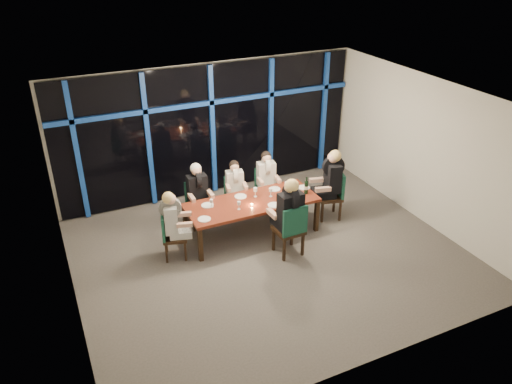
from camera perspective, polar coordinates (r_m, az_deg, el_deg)
room at (r=8.56m, az=1.71°, el=4.10°), size 7.04×7.00×3.02m
window_wall at (r=11.24m, az=-5.04°, el=7.28°), size 6.86×0.43×2.94m
dining_table at (r=9.80m, az=-0.50°, el=-1.42°), size 2.60×1.00×0.75m
chair_far_left at (r=10.30m, az=-6.72°, el=-1.04°), size 0.44×0.44×0.95m
chair_far_mid at (r=10.61m, az=-2.48°, el=-0.23°), size 0.47×0.47×0.87m
chair_far_right at (r=10.87m, az=1.07°, el=0.67°), size 0.49×0.49×0.92m
chair_end_left at (r=9.33m, az=-9.81°, el=-4.66°), size 0.53×0.53×0.93m
chair_end_right at (r=10.59m, az=8.86°, el=-0.02°), size 0.59×0.59×1.05m
chair_near_mid at (r=9.22m, az=4.05°, el=-4.11°), size 0.52×0.52×1.08m
diner_far_left at (r=10.06m, az=-6.69°, el=0.64°), size 0.47×0.59×0.92m
diner_far_mid at (r=10.39m, az=-2.44°, el=1.28°), size 0.48×0.58×0.85m
diner_far_right at (r=10.64m, az=1.21°, el=2.24°), size 0.49×0.60×0.89m
diner_end_left at (r=9.14m, az=-9.50°, el=-2.66°), size 0.63×0.54×0.91m
diner_end_right at (r=10.37m, az=8.56°, el=1.97°), size 0.71×0.60×1.02m
diner_near_mid at (r=9.07m, az=3.84°, el=-1.56°), size 0.55×0.68×1.05m
plate_far_left at (r=9.66m, az=-5.57°, el=-1.52°), size 0.24×0.24×0.01m
plate_far_mid at (r=9.93m, az=-1.78°, el=-0.51°), size 0.24×0.24×0.01m
plate_far_right at (r=10.22m, az=2.14°, el=0.33°), size 0.24×0.24×0.01m
plate_end_left at (r=9.21m, az=-5.93°, el=-3.10°), size 0.24×0.24×0.01m
plate_end_right at (r=10.32m, az=5.49°, el=0.51°), size 0.24×0.24×0.01m
plate_near_mid at (r=9.62m, az=2.07°, el=-1.51°), size 0.24×0.24×0.01m
wine_bottle at (r=10.05m, az=5.76°, el=0.54°), size 0.08×0.08×0.36m
water_pitcher at (r=9.92m, az=3.52°, el=-0.05°), size 0.11×0.10×0.18m
tea_light at (r=9.62m, az=-0.46°, el=-1.45°), size 0.05×0.05×0.03m
wine_glass_a at (r=9.43m, az=-1.97°, el=-1.34°), size 0.07×0.07×0.17m
wine_glass_b at (r=9.87m, az=-0.08°, el=0.21°), size 0.08×0.08×0.20m
wine_glass_c at (r=9.89m, az=1.69°, el=0.17°), size 0.07×0.07×0.18m
wine_glass_d at (r=9.55m, az=-5.11°, el=-1.08°), size 0.06×0.06×0.16m
wine_glass_e at (r=10.14m, az=3.51°, el=0.89°), size 0.07×0.07×0.19m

